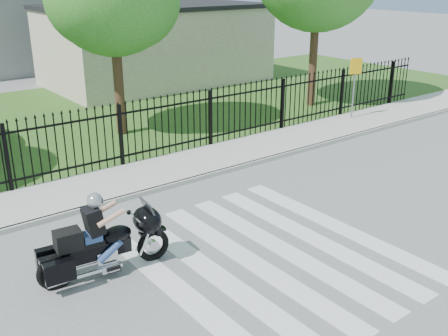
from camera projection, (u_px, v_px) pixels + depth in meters
ground at (268, 255)px, 10.06m from camera, size 120.00×120.00×0.00m
crosswalk at (268, 255)px, 10.06m from camera, size 5.00×5.50×0.01m
sidewalk at (141, 177)px, 13.76m from camera, size 40.00×2.00×0.12m
curb at (160, 188)px, 13.01m from camera, size 40.00×0.12×0.12m
grass_strip at (47, 122)px, 18.99m from camera, size 40.00×12.00×0.02m
iron_fence at (121, 137)px, 14.21m from camera, size 26.00×0.04×1.80m
building_low at (156, 46)px, 25.33m from camera, size 10.00×6.00×3.50m
building_low_roof at (154, 6)px, 24.68m from camera, size 10.20×6.20×0.20m
motorcycle_rider at (101, 241)px, 9.21m from camera, size 2.46×0.91×1.63m
traffic_sign at (355, 75)px, 18.59m from camera, size 0.46×0.17×2.16m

